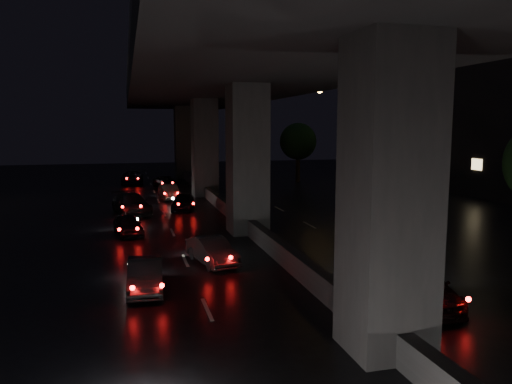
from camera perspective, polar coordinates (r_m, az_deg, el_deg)
name	(u,v)px	position (r m, az deg, el deg)	size (l,w,h in m)	color
ground	(274,255)	(22.78, 2.03, -7.17)	(120.00, 120.00, 0.00)	black
viaduct	(247,77)	(26.99, -1.01, 12.98)	(12.00, 80.00, 10.50)	#353538
median_barrier	(248,225)	(27.39, -0.97, -3.74)	(0.45, 70.00, 0.85)	#353538
building_right_far	(485,108)	(52.95, 24.70, 8.71)	(12.00, 22.00, 15.00)	black
tree_c	(371,148)	(37.40, 13.04, 4.91)	(3.80, 3.80, 6.12)	black
tree_d	(298,142)	(52.10, 4.84, 5.76)	(3.80, 3.80, 6.12)	black
streetlight_far	(338,128)	(42.76, 9.31, 7.27)	(2.52, 0.44, 9.00)	#2D2D33
car_3	(420,286)	(17.43, 18.18, -10.17)	(1.65, 4.07, 1.18)	black
car_4	(145,275)	(18.27, -12.54, -9.26)	(1.18, 3.37, 1.11)	black
car_5	(212,251)	(21.28, -5.06, -6.71)	(1.18, 3.38, 1.11)	#27272B
car_6	(128,225)	(27.56, -14.40, -3.68)	(1.26, 3.13, 1.07)	black
car_7	(131,204)	(34.12, -14.06, -1.31)	(1.87, 4.60, 1.33)	black
car_8	(183,202)	(34.91, -8.35, -1.11)	(1.38, 3.44, 1.17)	black
car_9	(169,192)	(40.31, -9.88, 0.02)	(1.25, 3.57, 1.18)	#59574D
car_10	(166,182)	(47.71, -10.24, 1.11)	(1.82, 3.96, 1.10)	black
car_11	(132,178)	(51.75, -13.97, 1.60)	(2.11, 4.57, 1.27)	black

